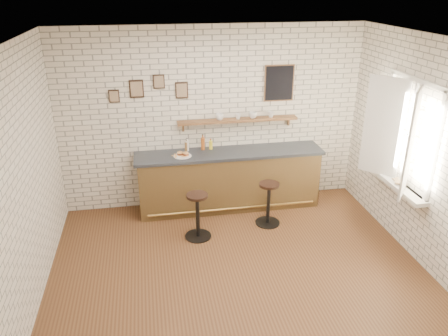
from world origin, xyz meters
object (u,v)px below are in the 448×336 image
(bitters_bottle_amber, at_px, (203,143))
(shelf_cup_c, at_px, (253,115))
(shelf_cup_b, at_px, (238,116))
(book_lower, at_px, (395,182))
(book_upper, at_px, (395,180))
(bitters_bottle_white, at_px, (187,146))
(bar_counter, at_px, (229,180))
(shelf_cup_a, at_px, (220,117))
(bar_stool_left, at_px, (198,214))
(condiment_bottle_yellow, at_px, (211,145))
(sandwich_plate, at_px, (182,156))
(ciabatta_sandwich, at_px, (183,154))
(bar_stool_right, at_px, (268,202))
(shelf_cup_d, at_px, (271,114))
(bitters_bottle_brown, at_px, (187,146))

(bitters_bottle_amber, xyz_separation_m, shelf_cup_c, (0.84, 0.03, 0.43))
(bitters_bottle_amber, height_order, shelf_cup_b, shelf_cup_b)
(bitters_bottle_amber, distance_m, book_lower, 3.03)
(shelf_cup_c, bearing_deg, book_upper, -122.19)
(book_upper, bearing_deg, bitters_bottle_white, -175.99)
(bar_counter, xyz_separation_m, shelf_cup_a, (-0.13, 0.20, 1.05))
(bar_counter, relative_size, bar_stool_left, 4.31)
(condiment_bottle_yellow, height_order, shelf_cup_b, shelf_cup_b)
(condiment_bottle_yellow, bearing_deg, book_lower, -33.09)
(sandwich_plate, bearing_deg, ciabatta_sandwich, 0.00)
(sandwich_plate, bearing_deg, bar_stool_right, -25.73)
(bar_counter, distance_m, shelf_cup_a, 1.07)
(condiment_bottle_yellow, height_order, bar_stool_right, condiment_bottle_yellow)
(bar_counter, xyz_separation_m, book_upper, (2.16, -1.40, 0.45))
(ciabatta_sandwich, height_order, shelf_cup_d, shelf_cup_d)
(shelf_cup_a, bearing_deg, sandwich_plate, -155.89)
(bar_stool_left, height_order, shelf_cup_d, shelf_cup_d)
(sandwich_plate, distance_m, shelf_cup_b, 1.12)
(shelf_cup_b, bearing_deg, bar_stool_left, -174.07)
(bitters_bottle_white, bearing_deg, book_upper, -29.12)
(ciabatta_sandwich, xyz_separation_m, book_upper, (2.93, -1.34, -0.10))
(sandwich_plate, height_order, book_lower, sandwich_plate)
(bar_counter, relative_size, bitters_bottle_white, 14.13)
(shelf_cup_a, bearing_deg, bar_stool_left, -113.66)
(condiment_bottle_yellow, relative_size, bar_stool_right, 0.26)
(ciabatta_sandwich, xyz_separation_m, shelf_cup_b, (0.95, 0.26, 0.49))
(bitters_bottle_white, relative_size, condiment_bottle_yellow, 1.21)
(ciabatta_sandwich, xyz_separation_m, book_lower, (2.93, -1.35, -0.11))
(bitters_bottle_white, distance_m, condiment_bottle_yellow, 0.39)
(bitters_bottle_amber, height_order, shelf_cup_a, shelf_cup_a)
(ciabatta_sandwich, relative_size, shelf_cup_c, 1.53)
(condiment_bottle_yellow, distance_m, shelf_cup_a, 0.49)
(shelf_cup_c, height_order, book_lower, shelf_cup_c)
(bitters_bottle_white, xyz_separation_m, condiment_bottle_yellow, (0.39, -0.00, -0.01))
(shelf_cup_a, height_order, shelf_cup_d, shelf_cup_a)
(ciabatta_sandwich, relative_size, bitters_bottle_amber, 0.76)
(shelf_cup_b, distance_m, shelf_cup_d, 0.56)
(bar_stool_left, xyz_separation_m, shelf_cup_b, (0.83, 1.08, 1.16))
(condiment_bottle_yellow, bearing_deg, bar_stool_right, -47.42)
(bar_stool_left, distance_m, shelf_cup_c, 1.92)
(ciabatta_sandwich, bearing_deg, bar_counter, 4.49)
(sandwich_plate, relative_size, shelf_cup_a, 2.10)
(bitters_bottle_brown, distance_m, shelf_cup_b, 0.98)
(sandwich_plate, bearing_deg, shelf_cup_b, 15.25)
(bitters_bottle_amber, bearing_deg, book_upper, -31.54)
(bitters_bottle_white, xyz_separation_m, book_lower, (2.83, -1.59, -0.16))
(condiment_bottle_yellow, relative_size, book_upper, 0.84)
(bitters_bottle_amber, bearing_deg, shelf_cup_c, 1.71)
(sandwich_plate, bearing_deg, bitters_bottle_brown, 68.64)
(bitters_bottle_amber, relative_size, book_upper, 1.23)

